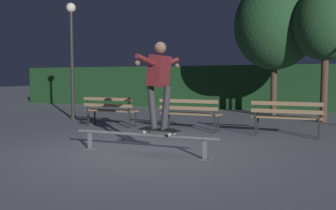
{
  "coord_description": "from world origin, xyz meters",
  "views": [
    {
      "loc": [
        2.91,
        -5.97,
        1.39
      ],
      "look_at": [
        0.16,
        0.7,
        0.85
      ],
      "focal_mm": 38.58,
      "sensor_mm": 36.0,
      "label": 1
    }
  ],
  "objects": [
    {
      "name": "lamp_post_left",
      "position": [
        -4.77,
        4.12,
        2.48
      ],
      "size": [
        0.32,
        0.32,
        3.9
      ],
      "color": "#282623",
      "rests_on": "ground"
    },
    {
      "name": "grind_rail",
      "position": [
        0.0,
        -0.1,
        0.3
      ],
      "size": [
        2.85,
        0.18,
        0.38
      ],
      "color": "slate",
      "rests_on": "ground"
    },
    {
      "name": "skateboarder",
      "position": [
        0.32,
        -0.1,
        1.39
      ],
      "size": [
        0.63,
        1.4,
        1.56
      ],
      "color": "black",
      "rests_on": "skateboard"
    },
    {
      "name": "park_bench_left_center",
      "position": [
        -0.13,
        2.88,
        0.54
      ],
      "size": [
        1.61,
        0.47,
        0.88
      ],
      "color": "#282623",
      "rests_on": "ground"
    },
    {
      "name": "tree_behind_benches",
      "position": [
        1.48,
        7.39,
        3.25
      ],
      "size": [
        2.87,
        2.87,
        4.84
      ],
      "color": "#4C3828",
      "rests_on": "ground"
    },
    {
      "name": "park_bench_leftmost",
      "position": [
        -2.54,
        2.88,
        0.54
      ],
      "size": [
        1.61,
        0.47,
        0.88
      ],
      "color": "#282623",
      "rests_on": "ground"
    },
    {
      "name": "tree_far_right",
      "position": [
        3.12,
        6.46,
        3.07
      ],
      "size": [
        2.08,
        2.08,
        4.24
      ],
      "color": "#4C3828",
      "rests_on": "ground"
    },
    {
      "name": "ground_plane",
      "position": [
        0.0,
        0.0,
        0.0
      ],
      "size": [
        90.0,
        90.0,
        0.0
      ],
      "primitive_type": "plane",
      "color": "slate"
    },
    {
      "name": "park_bench_right_center",
      "position": [
        2.27,
        2.88,
        0.54
      ],
      "size": [
        1.61,
        0.47,
        0.88
      ],
      "color": "#282623",
      "rests_on": "ground"
    },
    {
      "name": "skateboard",
      "position": [
        0.31,
        -0.1,
        0.46
      ],
      "size": [
        0.8,
        0.3,
        0.09
      ],
      "color": "black",
      "rests_on": "grind_rail"
    },
    {
      "name": "hedge_backdrop",
      "position": [
        0.0,
        10.4,
        0.98
      ],
      "size": [
        24.0,
        1.2,
        1.96
      ],
      "primitive_type": "cube",
      "color": "#193D1E",
      "rests_on": "ground"
    }
  ]
}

